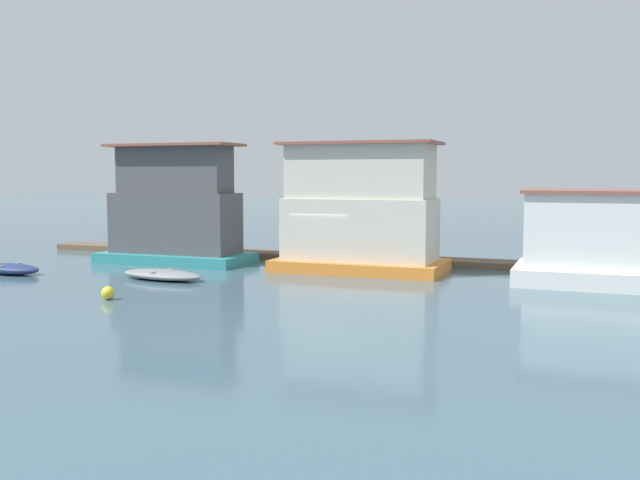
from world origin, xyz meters
TOP-DOWN VIEW (x-y plane):
  - ground_plane at (0.00, 0.00)m, footprint 200.00×200.00m
  - dock_walkway at (0.00, 3.45)m, footprint 33.80×1.73m
  - houseboat_teal at (-7.63, -0.03)m, footprint 7.08×3.31m
  - houseboat_orange at (1.36, 0.23)m, footprint 7.18×3.67m
  - houseboat_white at (10.51, -0.06)m, footprint 5.32×4.16m
  - dinghy_navy at (-11.92, -5.84)m, footprint 2.99×1.42m
  - dinghy_grey at (-5.17, -4.88)m, footprint 3.86×1.96m
  - buoy_yellow at (-4.29, -9.39)m, footprint 0.45×0.45m

SIDE VIEW (x-z plane):
  - ground_plane at x=0.00m, z-range 0.00..0.00m
  - dock_walkway at x=0.00m, z-range 0.00..0.30m
  - dinghy_grey at x=-5.17m, z-range 0.00..0.39m
  - dinghy_navy at x=-11.92m, z-range 0.00..0.44m
  - buoy_yellow at x=-4.29m, z-range 0.00..0.45m
  - houseboat_white at x=10.51m, z-range -0.10..3.44m
  - houseboat_teal at x=-7.63m, z-range -0.39..5.14m
  - houseboat_orange at x=1.36m, z-range -0.20..5.28m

